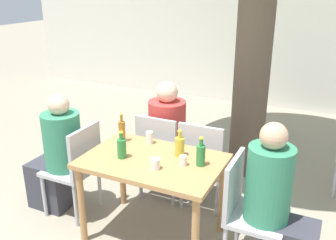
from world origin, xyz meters
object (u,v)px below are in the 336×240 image
Objects in this scene: green_bottle_1 at (201,155)px; person_seated_0 at (57,159)px; patio_chair_0 at (77,165)px; person_seated_1 at (278,211)px; patio_chair_3 at (204,160)px; amber_bottle_0 at (122,131)px; patio_chair_1 at (247,207)px; person_seated_2 at (170,140)px; drinking_glass_2 at (150,138)px; green_bottle_2 at (122,148)px; oil_cruet_3 at (180,146)px; drinking_glass_1 at (183,161)px; dining_table_front at (153,170)px; patio_chair_2 at (161,151)px; drinking_glass_0 at (155,164)px.

person_seated_0 is at bearing -177.34° from green_bottle_1.
patio_chair_0 is 0.74× the size of person_seated_1.
patio_chair_3 is 3.38× the size of amber_bottle_0.
green_bottle_1 reaches higher than patio_chair_1.
person_seated_2 is (-1.29, 0.85, -0.00)m from person_seated_1.
green_bottle_1 is 0.62m from drinking_glass_2.
green_bottle_2 is (-1.07, -0.09, 0.33)m from patio_chair_1.
oil_cruet_3 reaches higher than patio_chair_3.
drinking_glass_2 reaches higher than drinking_glass_1.
dining_table_front is at bearing 90.00° from person_seated_0.
person_seated_1 is at bearing -10.23° from oil_cruet_3.
green_bottle_1 reaches higher than green_bottle_2.
person_seated_0 is 5.20× the size of oil_cruet_3.
drinking_glass_2 is (0.06, -0.34, 0.29)m from patio_chair_2.
patio_chair_1 is 0.74m from oil_cruet_3.
dining_table_front is 0.83m from patio_chair_0.
patio_chair_3 is 10.46× the size of drinking_glass_0.
drinking_glass_2 is (-0.45, 0.27, 0.01)m from drinking_glass_1.
oil_cruet_3 is (-0.64, 0.16, 0.33)m from patio_chair_1.
patio_chair_2 is at bearing 90.00° from person_seated_2.
amber_bottle_0 is at bearing 81.97° from person_seated_1.
dining_table_front is 0.93× the size of person_seated_1.
person_seated_0 is 4.43× the size of amber_bottle_0.
drinking_glass_0 is at bearing -9.70° from green_bottle_2.
patio_chair_3 is at bearing 39.95° from drinking_glass_2.
person_seated_1 reaches higher than drinking_glass_1.
patio_chair_3 is at bearing 115.80° from person_seated_0.
patio_chair_2 is at bearing 136.81° from patio_chair_0.
green_bottle_1 reaches higher than drinking_glass_0.
patio_chair_2 and patio_chair_3 have the same top height.
person_seated_1 reaches higher than dining_table_front.
drinking_glass_1 is at bearing 121.09° from person_seated_2.
patio_chair_3 is at bearing 83.06° from oil_cruet_3.
drinking_glass_0 is at bearing 81.00° from patio_chair_0.
drinking_glass_0 is (0.53, -0.35, -0.06)m from amber_bottle_0.
person_seated_1 is 0.81m from drinking_glass_1.
green_bottle_1 reaches higher than drinking_glass_2.
green_bottle_2 reaches higher than oil_cruet_3.
dining_table_front is 13.75× the size of drinking_glass_1.
drinking_glass_1 is at bearing -15.96° from amber_bottle_0.
amber_bottle_0 is at bearing 108.50° from person_seated_0.
amber_bottle_0 reaches higher than patio_chair_0.
patio_chair_2 is 0.91m from green_bottle_1.
drinking_glass_1 is at bearing 40.74° from drinking_glass_0.
amber_bottle_0 is (-1.25, 0.21, 0.34)m from patio_chair_1.
drinking_glass_2 is at bearing 79.12° from green_bottle_2.
person_seated_1 is 4.57× the size of amber_bottle_0.
drinking_glass_1 is (-0.78, 0.01, 0.25)m from person_seated_1.
green_bottle_2 reaches higher than drinking_glass_0.
drinking_glass_0 is (-0.72, -0.15, 0.28)m from patio_chair_1.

